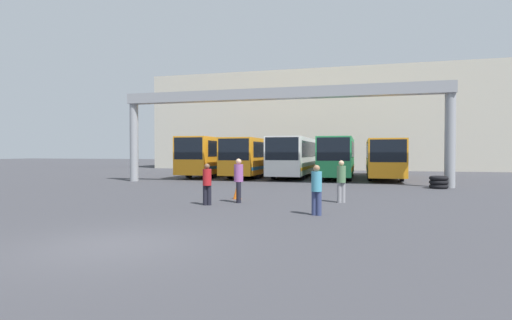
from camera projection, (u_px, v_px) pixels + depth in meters
ground_plane at (110, 246)px, 8.92m from camera, size 200.00×200.00×0.00m
building_backdrop at (319, 123)px, 52.22m from camera, size 41.17×12.00×11.88m
overhead_gantry at (276, 106)px, 26.03m from camera, size 21.50×0.80×6.26m
bus_slot_0 at (215, 154)px, 35.37m from camera, size 2.53×11.50×3.30m
bus_slot_1 at (254, 155)px, 34.33m from camera, size 2.57×11.25×3.19m
bus_slot_2 at (295, 155)px, 33.48m from camera, size 2.63×11.38×3.25m
bus_slot_3 at (337, 155)px, 31.96m from camera, size 2.45×10.12×3.20m
bus_slot_4 at (383, 156)px, 32.14m from camera, size 2.55×12.37×3.04m
pedestrian_far_center at (207, 183)px, 15.75m from camera, size 0.34×0.34×1.64m
pedestrian_mid_left at (317, 189)px, 13.21m from camera, size 0.35×0.35×1.67m
pedestrian_near_center at (341, 180)px, 16.53m from camera, size 0.36×0.36×1.75m
pedestrian_near_left at (239, 179)px, 16.53m from camera, size 0.38×0.38×1.83m
traffic_cone at (237, 191)px, 17.85m from camera, size 0.38×0.38×0.69m
tire_stack at (439, 182)px, 22.99m from camera, size 1.04×1.04×0.72m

